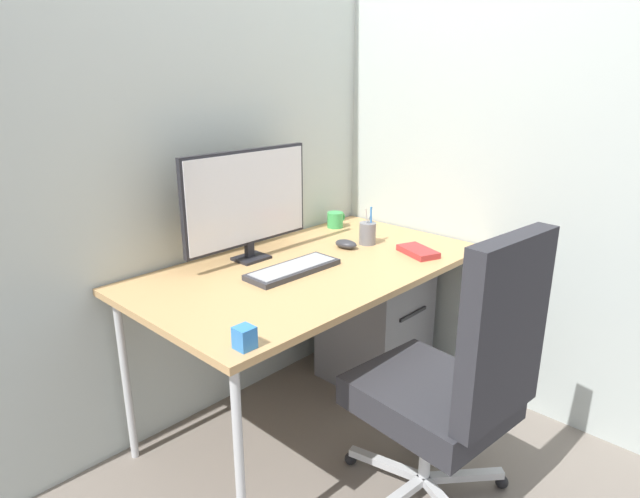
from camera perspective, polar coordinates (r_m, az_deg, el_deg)
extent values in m
plane|color=slate|center=(2.62, -0.80, -17.41)|extent=(8.00, 8.00, 0.00)
cube|color=#B7C1BC|center=(2.47, -8.64, 15.02)|extent=(2.98, 0.04, 2.80)
cube|color=#B7C1BC|center=(2.64, 14.89, 14.82)|extent=(0.04, 2.31, 2.80)
cube|color=tan|center=(2.28, -0.88, -2.06)|extent=(1.50, 0.83, 0.03)
cylinder|color=silver|center=(1.83, -8.50, -21.63)|extent=(0.03, 0.03, 0.73)
cylinder|color=silver|center=(2.75, 14.91, -7.52)|extent=(0.03, 0.03, 0.73)
cylinder|color=silver|center=(2.34, -19.78, -12.85)|extent=(0.03, 0.03, 0.73)
cylinder|color=silver|center=(3.12, 3.34, -3.81)|extent=(0.03, 0.03, 0.73)
sphere|color=black|center=(2.37, 18.62, -22.23)|extent=(0.05, 0.05, 0.05)
cube|color=silver|center=(2.30, 14.89, -22.10)|extent=(0.26, 0.23, 0.03)
sphere|color=black|center=(2.52, 11.12, -18.79)|extent=(0.05, 0.05, 0.05)
cube|color=silver|center=(2.37, 11.03, -20.24)|extent=(0.29, 0.19, 0.03)
sphere|color=black|center=(2.37, 3.24, -21.20)|extent=(0.05, 0.05, 0.05)
cube|color=silver|center=(2.29, 6.95, -21.57)|extent=(0.10, 0.31, 0.03)
cylinder|color=silver|center=(2.15, 11.12, -19.48)|extent=(0.04, 0.04, 0.28)
cube|color=#2D2D33|center=(2.04, 11.47, -15.03)|extent=(0.49, 0.55, 0.11)
cube|color=#2D2D33|center=(1.75, 18.84, -8.18)|extent=(0.40, 0.11, 0.60)
cube|color=slate|center=(2.81, 5.74, -7.73)|extent=(0.42, 0.45, 0.61)
cube|color=#262628|center=(2.64, 9.78, -6.76)|extent=(0.21, 0.01, 0.02)
cube|color=black|center=(2.36, -7.26, -0.95)|extent=(0.14, 0.11, 0.01)
cube|color=black|center=(2.36, -7.45, 0.05)|extent=(0.04, 0.02, 0.07)
cube|color=black|center=(2.30, -7.71, 5.38)|extent=(0.64, 0.02, 0.40)
cube|color=silver|center=(2.29, -7.49, 5.33)|extent=(0.61, 0.01, 0.38)
cube|color=#333338|center=(2.20, -2.93, -2.14)|extent=(0.41, 0.16, 0.02)
cube|color=#9EA0A5|center=(2.19, -2.93, -1.83)|extent=(0.38, 0.13, 0.00)
ellipsoid|color=#333338|center=(2.49, 2.76, 0.52)|extent=(0.08, 0.12, 0.04)
cylinder|color=slate|center=(2.55, 5.03, 1.65)|extent=(0.08, 0.08, 0.10)
cylinder|color=silver|center=(2.53, 4.96, 3.00)|extent=(0.04, 0.02, 0.13)
cylinder|color=silver|center=(2.54, 5.19, 3.07)|extent=(0.04, 0.02, 0.13)
torus|color=black|center=(2.55, 5.04, 1.87)|extent=(0.04, 0.04, 0.01)
cylinder|color=#337FD8|center=(2.54, 5.40, 2.84)|extent=(0.02, 0.01, 0.15)
cube|color=#B23333|center=(2.44, 10.29, -0.26)|extent=(0.17, 0.22, 0.03)
cylinder|color=#3FAD59|center=(2.82, 1.61, 3.09)|extent=(0.08, 0.08, 0.08)
torus|color=#3FAD59|center=(2.86, 2.32, 3.37)|extent=(0.05, 0.01, 0.05)
cube|color=#337FD8|center=(1.61, -7.96, -9.24)|extent=(0.06, 0.06, 0.07)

